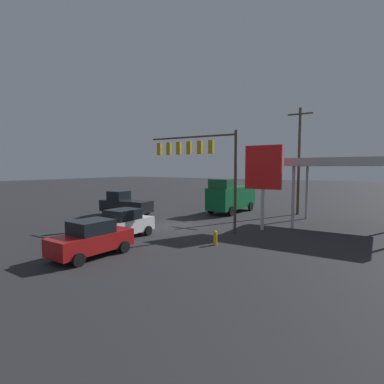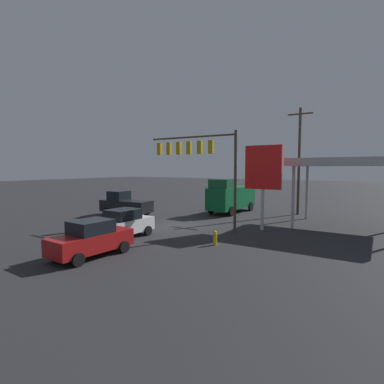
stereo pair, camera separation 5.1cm
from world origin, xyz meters
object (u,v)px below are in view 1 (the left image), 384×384
(traffic_signal_assembly, at_px, (196,154))
(sedan_far, at_px, (92,239))
(utility_pole, at_px, (299,159))
(price_sign, at_px, (263,170))
(sedan_waiting, at_px, (123,224))
(fire_hydrant, at_px, (215,238))
(delivery_truck, at_px, (231,196))
(pickup_parked, at_px, (125,204))

(traffic_signal_assembly, relative_size, sedan_far, 1.70)
(utility_pole, bearing_deg, traffic_signal_assembly, 65.15)
(price_sign, distance_m, sedan_waiting, 10.84)
(sedan_far, xyz_separation_m, fire_hydrant, (-4.47, -5.55, -0.51))
(price_sign, distance_m, delivery_truck, 9.35)
(delivery_truck, bearing_deg, fire_hydrant, 24.22)
(price_sign, distance_m, fire_hydrant, 7.18)
(price_sign, relative_size, delivery_truck, 0.92)
(delivery_truck, relative_size, fire_hydrant, 7.87)
(sedan_waiting, relative_size, sedan_far, 0.98)
(traffic_signal_assembly, relative_size, utility_pole, 0.72)
(traffic_signal_assembly, bearing_deg, price_sign, -157.85)
(traffic_signal_assembly, distance_m, delivery_truck, 9.67)
(traffic_signal_assembly, xyz_separation_m, price_sign, (-4.68, -1.90, -1.22))
(sedan_waiting, distance_m, pickup_parked, 9.69)
(utility_pole, bearing_deg, price_sign, 86.96)
(price_sign, relative_size, sedan_far, 1.42)
(traffic_signal_assembly, bearing_deg, fire_hydrant, 133.61)
(sedan_far, distance_m, fire_hydrant, 7.14)
(traffic_signal_assembly, height_order, pickup_parked, traffic_signal_assembly)
(price_sign, xyz_separation_m, sedan_far, (5.39, 11.39, -3.56))
(sedan_waiting, xyz_separation_m, sedan_far, (-1.66, 3.96, 0.00))
(utility_pole, relative_size, fire_hydrant, 12.02)
(sedan_far, bearing_deg, utility_pole, 167.02)
(pickup_parked, height_order, delivery_truck, delivery_truck)
(sedan_waiting, bearing_deg, fire_hydrant, 105.12)
(sedan_far, bearing_deg, fire_hydrant, 144.13)
(price_sign, relative_size, sedan_waiting, 1.44)
(delivery_truck, height_order, sedan_far, delivery_truck)
(traffic_signal_assembly, relative_size, delivery_truck, 1.10)
(sedan_waiting, bearing_deg, sedan_far, 23.22)
(delivery_truck, bearing_deg, pickup_parked, -44.45)
(sedan_waiting, bearing_deg, delivery_truck, 175.33)
(traffic_signal_assembly, bearing_deg, sedan_waiting, 66.77)
(utility_pole, bearing_deg, sedan_waiting, 65.68)
(utility_pole, bearing_deg, delivery_truck, 21.31)
(pickup_parked, bearing_deg, sedan_waiting, 129.68)
(price_sign, distance_m, pickup_parked, 14.22)
(sedan_far, bearing_deg, sedan_waiting, -154.38)
(utility_pole, xyz_separation_m, delivery_truck, (6.25, 2.44, -3.88))
(traffic_signal_assembly, distance_m, pickup_parked, 10.33)
(pickup_parked, bearing_deg, price_sign, 177.50)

